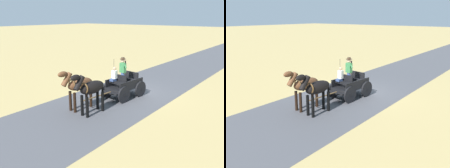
% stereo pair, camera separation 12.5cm
% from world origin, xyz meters
% --- Properties ---
extents(ground_plane, '(200.00, 200.00, 0.00)m').
position_xyz_m(ground_plane, '(0.00, 0.00, 0.00)').
color(ground_plane, tan).
extents(road_surface, '(5.57, 160.00, 0.01)m').
position_xyz_m(road_surface, '(0.00, 0.00, 0.00)').
color(road_surface, '#4C4C51').
rests_on(road_surface, ground).
extents(horse_drawn_carriage, '(1.62, 4.52, 2.50)m').
position_xyz_m(horse_drawn_carriage, '(-0.19, 1.08, 0.82)').
color(horse_drawn_carriage, black).
rests_on(horse_drawn_carriage, ground).
extents(horse_near_side, '(0.63, 2.13, 2.21)m').
position_xyz_m(horse_near_side, '(-0.38, 4.14, 1.32)').
color(horse_near_side, black).
rests_on(horse_near_side, ground).
extents(horse_off_side, '(0.70, 2.14, 2.21)m').
position_xyz_m(horse_off_side, '(0.55, 4.06, 1.32)').
color(horse_off_side, brown).
rests_on(horse_off_side, ground).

